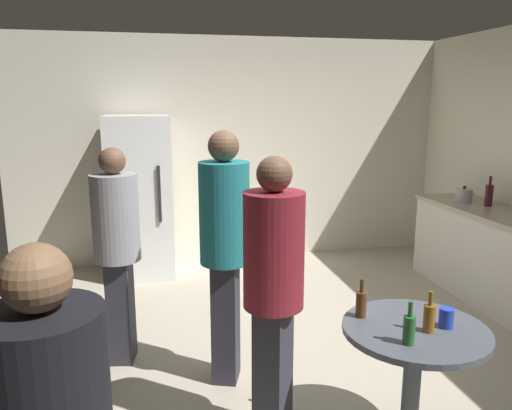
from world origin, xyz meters
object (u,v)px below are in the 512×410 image
refrigerator (140,197)px  wine_bottle_on_counter (489,195)px  person_in_gray_shirt (117,240)px  kettle (464,195)px  person_in_teal_shirt (225,239)px  beer_bottle_amber (429,317)px  person_in_maroon_shirt (274,280)px  plastic_cup_blue (446,318)px  beer_bottle_brown (361,303)px  beer_bottle_green (409,329)px  foreground_table (414,345)px

refrigerator → wine_bottle_on_counter: refrigerator is taller
person_in_gray_shirt → kettle: bearing=25.2°
refrigerator → wine_bottle_on_counter: (3.48, -1.24, 0.12)m
person_in_gray_shirt → person_in_teal_shirt: bearing=-20.1°
wine_bottle_on_counter → beer_bottle_amber: size_ratio=1.35×
kettle → person_in_maroon_shirt: size_ratio=0.15×
plastic_cup_blue → person_in_maroon_shirt: 0.97m
beer_bottle_amber → plastic_cup_blue: bearing=12.8°
person_in_maroon_shirt → person_in_gray_shirt: bearing=166.1°
person_in_maroon_shirt → person_in_teal_shirt: size_ratio=0.94×
refrigerator → beer_bottle_amber: (1.55, -3.36, -0.08)m
wine_bottle_on_counter → plastic_cup_blue: (-1.81, -2.09, -0.23)m
beer_bottle_brown → person_in_gray_shirt: 1.83m
wine_bottle_on_counter → person_in_maroon_shirt: size_ratio=0.19×
kettle → plastic_cup_blue: size_ratio=2.22×
beer_bottle_brown → beer_bottle_green: size_ratio=1.00×
wine_bottle_on_counter → person_in_teal_shirt: 3.10m
person_in_maroon_shirt → plastic_cup_blue: bearing=19.6°
beer_bottle_amber → person_in_teal_shirt: person_in_teal_shirt is taller
refrigerator → plastic_cup_blue: bearing=-63.3°
beer_bottle_amber → beer_bottle_green: 0.20m
person_in_teal_shirt → plastic_cup_blue: bearing=-22.3°
refrigerator → beer_bottle_amber: refrigerator is taller
person_in_maroon_shirt → wine_bottle_on_counter: bearing=70.4°
kettle → person_in_maroon_shirt: 3.32m
person_in_maroon_shirt → person_in_gray_shirt: person_in_maroon_shirt is taller
kettle → plastic_cup_blue: bearing=-126.0°
foreground_table → plastic_cup_blue: bearing=-11.4°
beer_bottle_green → person_in_gray_shirt: bearing=135.0°
refrigerator → plastic_cup_blue: 3.73m
beer_bottle_amber → person_in_maroon_shirt: size_ratio=0.14×
beer_bottle_brown → beer_bottle_green: bearing=-73.7°
foreground_table → person_in_gray_shirt: bearing=140.7°
person_in_maroon_shirt → person_in_gray_shirt: (-0.91, 1.11, -0.02)m
person_in_teal_shirt → beer_bottle_green: bearing=-35.0°
plastic_cup_blue → foreground_table: bearing=168.6°
refrigerator → person_in_maroon_shirt: refrigerator is taller
foreground_table → person_in_teal_shirt: (-0.92, 0.93, 0.41)m
foreground_table → beer_bottle_brown: (-0.24, 0.19, 0.19)m
beer_bottle_amber → person_in_maroon_shirt: (-0.79, 0.31, 0.16)m
refrigerator → plastic_cup_blue: size_ratio=16.36×
person_in_maroon_shirt → beer_bottle_green: bearing=2.7°
wine_bottle_on_counter → beer_bottle_brown: wine_bottle_on_counter is taller
refrigerator → kettle: 3.52m
person_in_maroon_shirt → beer_bottle_amber: bearing=15.3°
beer_bottle_green → beer_bottle_amber: bearing=30.7°
beer_bottle_brown → person_in_maroon_shirt: size_ratio=0.14×
wine_bottle_on_counter → person_in_gray_shirt: person_in_gray_shirt is taller
beer_bottle_green → person_in_gray_shirt: 2.15m
plastic_cup_blue → person_in_teal_shirt: person_in_teal_shirt is taller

